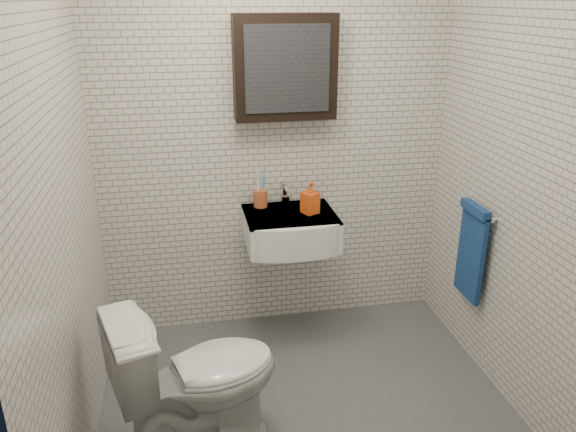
{
  "coord_description": "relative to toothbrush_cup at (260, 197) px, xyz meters",
  "views": [
    {
      "loc": [
        -0.57,
        -2.36,
        2.09
      ],
      "look_at": [
        -0.03,
        0.45,
        0.96
      ],
      "focal_mm": 35.0,
      "sensor_mm": 36.0,
      "label": 1
    }
  ],
  "objects": [
    {
      "name": "washbasin",
      "position": [
        0.16,
        -0.2,
        -0.15
      ],
      "size": [
        0.55,
        0.5,
        0.2
      ],
      "color": "white",
      "rests_on": "room_shell"
    },
    {
      "name": "ground",
      "position": [
        0.11,
        -0.93,
        -0.91
      ],
      "size": [
        2.2,
        2.0,
        0.01
      ],
      "primitive_type": "cube",
      "color": "#4C4E54",
      "rests_on": "ground"
    },
    {
      "name": "mirror_cabinet",
      "position": [
        0.16,
        -0.0,
        0.79
      ],
      "size": [
        0.6,
        0.15,
        0.6
      ],
      "color": "black",
      "rests_on": "room_shell"
    },
    {
      "name": "soap_bottle",
      "position": [
        0.28,
        -0.17,
        0.04
      ],
      "size": [
        0.12,
        0.12,
        0.2
      ],
      "primitive_type": "imported",
      "rotation": [
        0.0,
        0.0,
        0.43
      ],
      "color": "orange",
      "rests_on": "washbasin"
    },
    {
      "name": "towel_rail",
      "position": [
        1.15,
        -0.58,
        -0.19
      ],
      "size": [
        0.09,
        0.3,
        0.58
      ],
      "color": "silver",
      "rests_on": "room_shell"
    },
    {
      "name": "toothbrush_cup",
      "position": [
        0.0,
        0.0,
        0.0
      ],
      "size": [
        0.1,
        0.1,
        0.24
      ],
      "rotation": [
        0.0,
        0.0,
        -0.13
      ],
      "color": "#B4532D",
      "rests_on": "washbasin"
    },
    {
      "name": "toilet",
      "position": [
        -0.46,
        -1.05,
        -0.51
      ],
      "size": [
        0.87,
        0.65,
        0.79
      ],
      "primitive_type": "imported",
      "rotation": [
        0.0,
        0.0,
        1.86
      ],
      "color": "white",
      "rests_on": "ground"
    },
    {
      "name": "faucet",
      "position": [
        0.16,
        -0.0,
        0.01
      ],
      "size": [
        0.06,
        0.2,
        0.15
      ],
      "color": "silver",
      "rests_on": "washbasin"
    },
    {
      "name": "room_shell",
      "position": [
        0.11,
        -0.93,
        0.56
      ],
      "size": [
        2.22,
        2.02,
        2.51
      ],
      "color": "silver",
      "rests_on": "ground"
    }
  ]
}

